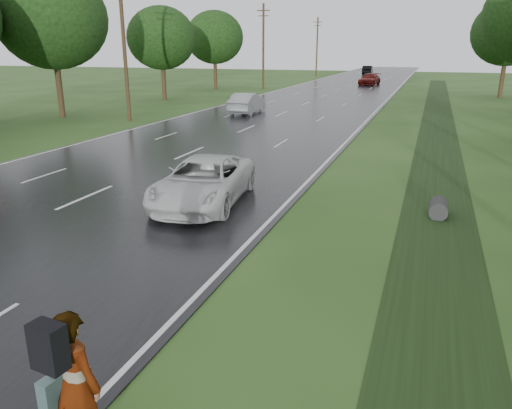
% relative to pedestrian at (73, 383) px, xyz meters
% --- Properties ---
extents(road, '(14.00, 180.00, 0.04)m').
position_rel_pedestrian_xyz_m(road, '(-7.17, 46.51, -1.03)').
color(road, black).
rests_on(road, ground).
extents(edge_stripe_east, '(0.12, 180.00, 0.01)m').
position_rel_pedestrian_xyz_m(edge_stripe_east, '(-0.42, 46.51, -1.01)').
color(edge_stripe_east, silver).
rests_on(edge_stripe_east, road).
extents(edge_stripe_west, '(0.12, 180.00, 0.01)m').
position_rel_pedestrian_xyz_m(edge_stripe_west, '(-13.92, 46.51, -1.01)').
color(edge_stripe_west, silver).
rests_on(edge_stripe_west, road).
extents(center_line, '(0.12, 180.00, 0.01)m').
position_rel_pedestrian_xyz_m(center_line, '(-7.17, 46.51, -1.01)').
color(center_line, silver).
rests_on(center_line, road).
extents(drainage_ditch, '(2.20, 120.00, 0.56)m').
position_rel_pedestrian_xyz_m(drainage_ditch, '(4.33, 20.21, -1.02)').
color(drainage_ditch, black).
rests_on(drainage_ditch, ground).
extents(utility_pole_mid, '(1.60, 0.26, 10.00)m').
position_rel_pedestrian_xyz_m(utility_pole_mid, '(-16.37, 26.51, 4.15)').
color(utility_pole_mid, '#392417').
rests_on(utility_pole_mid, ground).
extents(utility_pole_far, '(1.60, 0.26, 10.00)m').
position_rel_pedestrian_xyz_m(utility_pole_far, '(-16.37, 56.51, 4.15)').
color(utility_pole_far, '#392417').
rests_on(utility_pole_far, ground).
extents(utility_pole_distant, '(1.60, 0.26, 10.00)m').
position_rel_pedestrian_xyz_m(utility_pole_distant, '(-16.37, 86.51, 4.15)').
color(utility_pole_distant, '#392417').
rests_on(utility_pole_distant, ground).
extents(tree_east_f, '(7.20, 7.20, 9.62)m').
position_rel_pedestrian_xyz_m(tree_east_f, '(10.33, 53.51, 5.32)').
color(tree_east_f, '#392417').
rests_on(tree_east_f, ground).
extents(tree_west_c, '(7.80, 7.80, 10.43)m').
position_rel_pedestrian_xyz_m(tree_west_c, '(-22.17, 26.51, 5.86)').
color(tree_west_c, '#392417').
rests_on(tree_west_c, ground).
extents(tree_west_d, '(6.60, 6.60, 8.80)m').
position_rel_pedestrian_xyz_m(tree_west_d, '(-21.37, 40.51, 4.77)').
color(tree_west_d, '#392417').
rests_on(tree_west_d, ground).
extents(tree_west_f, '(7.00, 7.00, 9.29)m').
position_rel_pedestrian_xyz_m(tree_west_f, '(-21.97, 54.51, 5.08)').
color(tree_west_f, '#392417').
rests_on(tree_west_f, ground).
extents(pedestrian, '(0.95, 0.91, 2.04)m').
position_rel_pedestrian_xyz_m(pedestrian, '(0.00, 0.00, 0.00)').
color(pedestrian, '#A5998C').
rests_on(pedestrian, ground).
extents(white_pickup, '(3.08, 5.62, 1.49)m').
position_rel_pedestrian_xyz_m(white_pickup, '(-3.01, 10.22, -0.27)').
color(white_pickup, silver).
rests_on(white_pickup, road).
extents(silver_sedan, '(1.86, 4.86, 1.58)m').
position_rel_pedestrian_xyz_m(silver_sedan, '(-9.80, 32.79, -0.22)').
color(silver_sedan, gray).
rests_on(silver_sedan, road).
extents(far_car_red, '(2.84, 5.48, 1.52)m').
position_rel_pedestrian_xyz_m(far_car_red, '(-4.63, 67.67, -0.25)').
color(far_car_red, '#680F0B').
rests_on(far_car_red, road).
extents(far_car_dark, '(1.97, 5.05, 1.64)m').
position_rel_pedestrian_xyz_m(far_car_dark, '(-8.35, 95.03, -0.19)').
color(far_car_dark, black).
rests_on(far_car_dark, road).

